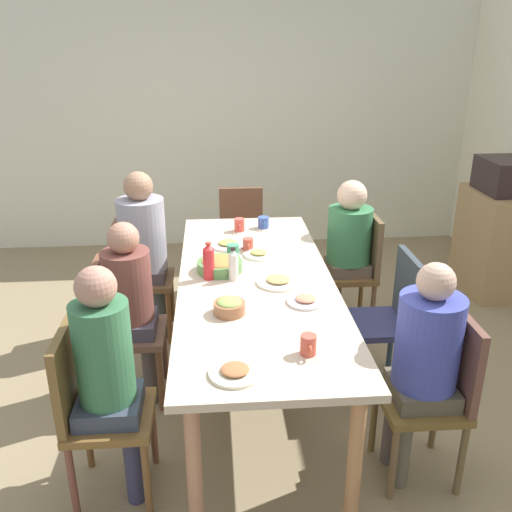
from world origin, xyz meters
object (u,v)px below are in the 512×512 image
at_px(plate_0, 228,244).
at_px(plate_4, 259,254).
at_px(person_4, 131,297).
at_px(plate_1, 278,281).
at_px(chair_6, 358,265).
at_px(cup_2, 263,222).
at_px(cup_4, 239,225).
at_px(chair_2, 389,314).
at_px(chair_1, 242,234).
at_px(person_3, 424,355).
at_px(bottle_0, 209,262).
at_px(chair_3, 438,388).
at_px(dining_table, 256,291).
at_px(chair_0, 92,405).
at_px(chair_5, 134,272).
at_px(plate_2, 306,300).
at_px(person_0, 108,368).
at_px(bottle_1, 233,265).
at_px(microwave, 505,176).
at_px(bowl_1, 220,265).
at_px(cup_1, 308,345).
at_px(bowl_0, 229,306).
at_px(cup_0, 233,251).
at_px(side_cabinet, 494,242).
at_px(person_6, 348,240).
at_px(plate_3, 235,372).
at_px(person_5, 144,240).
at_px(cup_3, 248,244).

distance_m(plate_0, plate_4, 0.28).
xyz_separation_m(person_4, plate_1, (0.07, 0.87, 0.10)).
relative_size(chair_6, cup_2, 7.63).
bearing_deg(cup_4, chair_2, 45.18).
height_order(chair_1, chair_2, same).
relative_size(person_3, bottle_0, 5.14).
xyz_separation_m(chair_3, person_3, (0.00, -0.09, 0.20)).
distance_m(dining_table, chair_0, 1.17).
distance_m(chair_5, plate_2, 1.59).
bearing_deg(person_0, chair_6, 135.00).
xyz_separation_m(chair_0, chair_1, (-2.36, 0.84, 0.00)).
relative_size(bottle_1, microwave, 0.42).
height_order(chair_2, bottle_1, bottle_1).
relative_size(bowl_1, bottle_0, 1.21).
xyz_separation_m(plate_4, cup_1, (1.23, 0.12, 0.03)).
xyz_separation_m(bowl_0, cup_1, (0.43, 0.35, 0.01)).
relative_size(chair_3, bowl_0, 5.42).
xyz_separation_m(person_3, cup_0, (-1.15, -0.87, 0.11)).
height_order(chair_0, bottle_0, bottle_0).
bearing_deg(chair_3, side_cabinet, 147.69).
bearing_deg(side_cabinet, plate_0, -71.54).
relative_size(person_4, bowl_1, 4.15).
bearing_deg(person_6, person_4, -62.08).
height_order(plate_3, plate_4, same).
bearing_deg(plate_1, chair_6, 140.34).
relative_size(bowl_0, cup_1, 1.52).
distance_m(person_4, bottle_1, 0.64).
distance_m(person_4, bowl_0, 0.72).
xyz_separation_m(person_0, plate_0, (-1.37, 0.60, 0.08)).
relative_size(dining_table, chair_3, 2.64).
distance_m(person_5, cup_3, 0.80).
bearing_deg(chair_3, person_4, -116.56).
xyz_separation_m(person_0, microwave, (-2.15, 2.94, 0.33)).
bearing_deg(dining_table, plate_4, 172.58).
distance_m(plate_4, cup_4, 0.52).
height_order(chair_0, cup_2, chair_0).
relative_size(chair_5, cup_2, 7.63).
xyz_separation_m(person_0, bottle_1, (-0.80, 0.61, 0.16)).
xyz_separation_m(person_3, microwave, (-2.15, 1.45, 0.33)).
bearing_deg(plate_4, bowl_0, -15.55).
height_order(plate_2, bottle_0, bottle_0).
bearing_deg(chair_1, microwave, 84.49).
relative_size(chair_2, cup_1, 8.21).
distance_m(person_0, chair_3, 1.60).
bearing_deg(cup_0, chair_5, -121.50).
distance_m(cup_2, microwave, 2.12).
xyz_separation_m(bowl_0, bottle_1, (-0.43, 0.04, 0.05)).
xyz_separation_m(plate_4, bowl_0, (0.80, -0.22, 0.03)).
xyz_separation_m(person_0, side_cabinet, (-2.15, 2.94, -0.26)).
xyz_separation_m(plate_1, bottle_1, (-0.07, -0.26, 0.08)).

